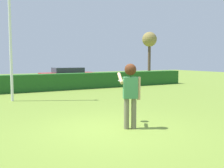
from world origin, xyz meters
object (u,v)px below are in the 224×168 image
(person, at_px, (130,88))
(willow_tree, at_px, (149,41))
(frisbee, at_px, (123,81))
(parked_car_red, at_px, (68,75))
(lamppost, at_px, (10,15))

(person, distance_m, willow_tree, 22.85)
(frisbee, height_order, willow_tree, willow_tree)
(parked_car_red, xyz_separation_m, willow_tree, (10.84, 3.96, 3.17))
(parked_car_red, bearing_deg, willow_tree, 20.05)
(person, xyz_separation_m, willow_tree, (14.19, 17.70, 2.73))
(lamppost, distance_m, willow_tree, 19.50)
(person, xyz_separation_m, frisbee, (0.25, 0.79, 0.14))
(frisbee, height_order, parked_car_red, frisbee)
(parked_car_red, bearing_deg, person, -103.68)
(lamppost, height_order, willow_tree, lamppost)
(lamppost, bearing_deg, parked_car_red, 53.00)
(parked_car_red, bearing_deg, frisbee, -103.46)
(person, height_order, lamppost, lamppost)
(person, height_order, willow_tree, willow_tree)
(lamppost, relative_size, parked_car_red, 1.64)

